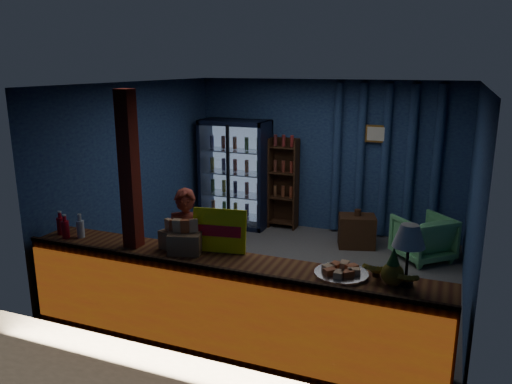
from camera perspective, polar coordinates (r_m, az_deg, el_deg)
ground at (r=7.00m, az=3.15°, el=-9.53°), size 4.60×4.60×0.00m
room_walls at (r=6.52m, az=3.34°, el=3.18°), size 4.60×4.60×4.60m
counter at (r=5.19m, az=-3.76°, el=-12.62°), size 4.40×0.57×0.99m
support_post at (r=5.41m, az=-13.97°, el=-2.52°), size 0.16×0.16×2.60m
beverage_cooler at (r=8.96m, az=-2.21°, el=2.11°), size 1.20×0.62×1.90m
bottle_shelf at (r=8.81m, az=3.23°, el=0.97°), size 0.50×0.28×1.60m
curtain_folds at (r=8.42m, az=14.51°, el=3.41°), size 1.74×0.14×2.50m
framed_picture at (r=8.32m, az=13.63°, el=6.49°), size 0.36×0.04×0.28m
shopkeeper at (r=5.95m, az=-7.89°, el=-6.49°), size 0.60×0.46×1.45m
green_chair at (r=7.84m, az=18.56°, el=-4.97°), size 1.03×1.03×0.67m
side_table at (r=8.13m, az=11.44°, el=-4.39°), size 0.66×0.55×0.62m
yellow_sign at (r=5.15m, az=-4.22°, el=-4.42°), size 0.57×0.20×0.45m
soda_bottles at (r=5.99m, az=-20.61°, el=-3.77°), size 0.37×0.16×0.27m
snack_box_left at (r=5.32m, az=-9.11°, el=-5.24°), size 0.36×0.33×0.32m
snack_box_centre at (r=5.19m, az=-8.06°, el=-5.55°), size 0.40×0.36×0.35m
pastry_tray at (r=4.71m, az=9.71°, el=-9.02°), size 0.50×0.50×0.08m
banana_bunches at (r=4.62m, az=15.13°, el=-8.98°), size 0.52×0.30×0.17m
table_lamp at (r=4.48m, az=17.09°, el=-5.08°), size 0.28×0.28×0.56m
pineapple at (r=4.54m, az=15.36°, el=-8.65°), size 0.20×0.20×0.34m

